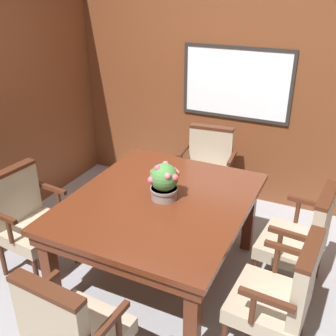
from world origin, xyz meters
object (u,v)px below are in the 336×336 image
Objects in this scene: dining_table at (160,209)px; chair_head_far at (207,168)px; chair_left_near at (28,217)px; chair_head_near at (71,331)px; potted_plant at (164,181)px; chair_right_near at (281,295)px; chair_right_far at (302,237)px.

dining_table is 1.72× the size of chair_head_far.
chair_head_near is (1.05, -0.79, 0.00)m from chair_left_near.
potted_plant reaches higher than chair_head_far.
potted_plant reaches higher than chair_right_near.
chair_head_far is at bearing 91.30° from dining_table.
chair_head_near is 1.00× the size of chair_right_near.
chair_left_near and chair_head_near have the same top height.
chair_head_far and chair_head_near have the same top height.
chair_head_far and chair_right_near have the same top height.
potted_plant is (1.06, 0.39, 0.39)m from chair_left_near.
chair_left_near is at bearing -160.57° from dining_table.
dining_table is at bearing -131.47° from potted_plant.
chair_right_far is 1.00× the size of chair_left_near.
potted_plant is at bearing -92.71° from chair_head_far.
potted_plant reaches higher than dining_table.
chair_right_near is at bearing -138.40° from chair_head_near.
chair_left_near and chair_right_near have the same top height.
dining_table is at bearing -93.99° from chair_head_far.
dining_table is 1.16m from chair_head_near.
potted_plant reaches higher than chair_left_near.
chair_right_far is 1.00× the size of chair_head_far.
chair_head_far is at bearing 92.58° from potted_plant.
potted_plant is at bearing -86.76° from chair_head_near.
chair_right_far and chair_head_near have the same top height.
chair_head_far is 1.00× the size of chair_right_near.
chair_left_near is at bearing -86.30° from chair_right_near.
potted_plant is at bearing -107.77° from chair_right_near.
chair_head_near is at bearing -94.28° from chair_head_far.
chair_right_near is 1.14m from potted_plant.
chair_right_far is 1.80m from chair_head_near.
dining_table is at bearing -65.03° from chair_left_near.
chair_right_far reaches higher than dining_table.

